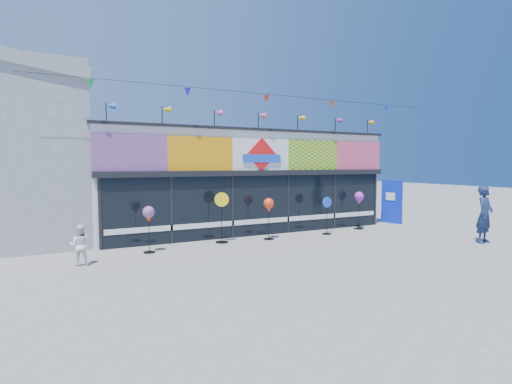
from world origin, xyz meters
TOP-DOWN VIEW (x-y plane):
  - ground at (0.00, 0.00)m, footprint 80.00×80.00m
  - kite_shop at (0.00, 5.94)m, footprint 16.00×5.70m
  - blue_sign at (6.87, 3.43)m, footprint 0.37×1.00m
  - spinner_0 at (-4.50, 2.30)m, footprint 0.37×0.37m
  - spinner_1 at (-1.91, 2.74)m, footprint 0.48×0.45m
  - spinner_2 at (-0.16, 2.53)m, footprint 0.38×0.38m
  - spinner_3 at (2.37, 2.41)m, footprint 0.41×0.37m
  - spinner_4 at (4.36, 2.82)m, footprint 0.40×0.40m
  - adult_man at (6.17, -1.48)m, footprint 0.80×0.61m
  - child at (-6.50, 1.59)m, footprint 0.60×0.45m

SIDE VIEW (x-z plane):
  - ground at x=0.00m, z-range 0.00..0.00m
  - child at x=-6.50m, z-range 0.00..1.10m
  - spinner_3 at x=2.37m, z-range 0.04..1.50m
  - spinner_1 at x=-1.91m, z-range 0.05..1.81m
  - adult_man at x=6.17m, z-range 0.00..1.98m
  - blue_sign at x=6.87m, z-range 0.01..1.99m
  - spinner_0 at x=-4.50m, z-range 0.44..1.88m
  - spinner_2 at x=-0.16m, z-range 0.45..1.96m
  - spinner_4 at x=4.36m, z-range 0.47..2.05m
  - kite_shop at x=0.00m, z-range -0.61..4.70m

